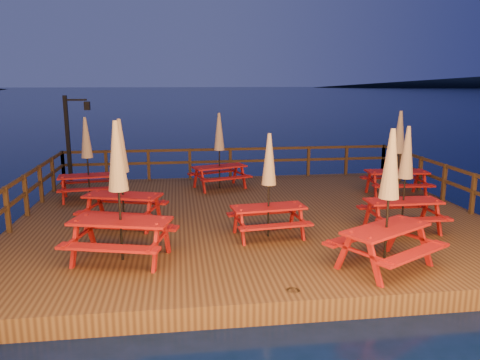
{
  "coord_description": "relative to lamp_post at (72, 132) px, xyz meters",
  "views": [
    {
      "loc": [
        -1.87,
        -11.79,
        3.9
      ],
      "look_at": [
        -0.21,
        0.6,
        1.22
      ],
      "focal_mm": 35.0,
      "sensor_mm": 36.0,
      "label": 1
    }
  ],
  "objects": [
    {
      "name": "picnic_table_4",
      "position": [
        2.16,
        -5.08,
        -0.44
      ],
      "size": [
        2.19,
        1.98,
        2.61
      ],
      "rotation": [
        0.0,
        0.0,
        -0.31
      ],
      "color": "maroon",
      "rests_on": "deck"
    },
    {
      "name": "deck",
      "position": [
        5.39,
        -4.55,
        -2.0
      ],
      "size": [
        12.0,
        10.0,
        0.4
      ],
      "primitive_type": "cube",
      "color": "#412815",
      "rests_on": "ground"
    },
    {
      "name": "deck_piles",
      "position": [
        5.39,
        -4.55,
        -2.5
      ],
      "size": [
        11.44,
        9.44,
        1.4
      ],
      "color": "#3E2613",
      "rests_on": "ground"
    },
    {
      "name": "picnic_table_0",
      "position": [
        0.86,
        -2.26,
        -0.53
      ],
      "size": [
        1.89,
        1.63,
        2.44
      ],
      "rotation": [
        0.0,
        0.0,
        0.14
      ],
      "color": "maroon",
      "rests_on": "deck"
    },
    {
      "name": "lamp_post",
      "position": [
        0.0,
        0.0,
        0.0
      ],
      "size": [
        0.85,
        0.18,
        3.0
      ],
      "color": "black",
      "rests_on": "deck"
    },
    {
      "name": "picnic_table_1",
      "position": [
        5.51,
        -6.34,
        -0.57
      ],
      "size": [
        1.79,
        1.54,
        2.36
      ],
      "rotation": [
        0.0,
        0.0,
        0.11
      ],
      "color": "maroon",
      "rests_on": "deck"
    },
    {
      "name": "railing",
      "position": [
        5.39,
        -2.77,
        -1.03
      ],
      "size": [
        11.8,
        9.75,
        1.1
      ],
      "color": "#3E2613",
      "rests_on": "deck"
    },
    {
      "name": "picnic_table_5",
      "position": [
        4.85,
        -1.32,
        -0.51
      ],
      "size": [
        2.1,
        1.91,
        2.47
      ],
      "rotation": [
        0.0,
        0.0,
        0.33
      ],
      "color": "maroon",
      "rests_on": "deck"
    },
    {
      "name": "picnic_table_7",
      "position": [
        10.12,
        -3.11,
        -0.44
      ],
      "size": [
        1.94,
        1.65,
        2.6
      ],
      "rotation": [
        0.0,
        0.0,
        -0.09
      ],
      "color": "maroon",
      "rests_on": "deck"
    },
    {
      "name": "picnic_table_2",
      "position": [
        2.37,
        -7.35,
        -0.36
      ],
      "size": [
        2.27,
        2.03,
        2.76
      ],
      "rotation": [
        0.0,
        0.0,
        -0.26
      ],
      "color": "maroon",
      "rests_on": "deck"
    },
    {
      "name": "picnic_table_6",
      "position": [
        7.36,
        -8.4,
        -0.42
      ],
      "size": [
        2.36,
        2.24,
        2.65
      ],
      "rotation": [
        0.0,
        0.0,
        0.52
      ],
      "color": "maroon",
      "rests_on": "deck"
    },
    {
      "name": "ground",
      "position": [
        5.39,
        -4.55,
        -2.2
      ],
      "size": [
        500.0,
        500.0,
        0.0
      ],
      "primitive_type": "plane",
      "color": "black",
      "rests_on": "ground"
    },
    {
      "name": "picnic_table_3",
      "position": [
        8.73,
        -6.33,
        -0.51
      ],
      "size": [
        1.74,
        1.44,
        2.48
      ],
      "rotation": [
        0.0,
        0.0,
        -0.01
      ],
      "color": "maroon",
      "rests_on": "deck"
    }
  ]
}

